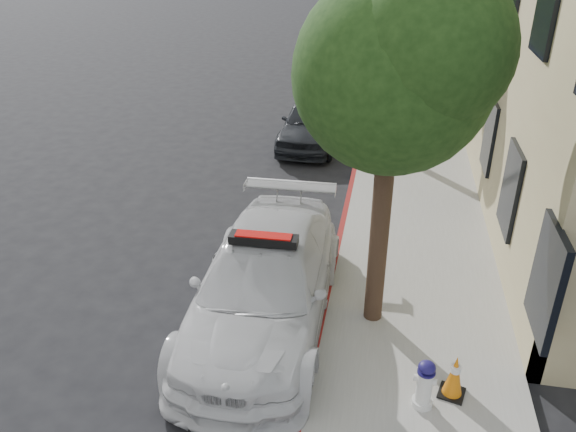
# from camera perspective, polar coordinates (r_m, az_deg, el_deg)

# --- Properties ---
(ground) EXTENTS (120.00, 120.00, 0.00)m
(ground) POSITION_cam_1_polar(r_m,az_deg,el_deg) (11.90, -5.02, -3.29)
(ground) COLOR black
(ground) RESTS_ON ground
(sidewalk) EXTENTS (3.20, 50.00, 0.15)m
(sidewalk) POSITION_cam_1_polar(r_m,az_deg,el_deg) (20.72, 12.37, 9.94)
(sidewalk) COLOR gray
(sidewalk) RESTS_ON ground
(curb_strip) EXTENTS (0.12, 50.00, 0.15)m
(curb_strip) POSITION_cam_1_polar(r_m,az_deg,el_deg) (20.72, 8.06, 10.31)
(curb_strip) COLOR maroon
(curb_strip) RESTS_ON ground
(tree_near) EXTENTS (2.92, 2.82, 5.62)m
(tree_near) POSITION_cam_1_polar(r_m,az_deg,el_deg) (8.01, 10.85, 14.14)
(tree_near) COLOR black
(tree_near) RESTS_ON sidewalk
(tree_mid) EXTENTS (2.77, 2.64, 5.43)m
(tree_mid) POSITION_cam_1_polar(r_m,az_deg,el_deg) (15.93, 11.41, 20.04)
(tree_mid) COLOR black
(tree_mid) RESTS_ON sidewalk
(police_car) EXTENTS (2.27, 5.40, 1.71)m
(police_car) POSITION_cam_1_polar(r_m,az_deg,el_deg) (9.36, -2.39, -6.84)
(police_car) COLOR silver
(police_car) RESTS_ON ground
(parked_car_mid) EXTENTS (1.79, 4.24, 1.43)m
(parked_car_mid) POSITION_cam_1_polar(r_m,az_deg,el_deg) (17.51, 2.46, 9.58)
(parked_car_mid) COLOR black
(parked_car_mid) RESTS_ON ground
(parked_car_far) EXTENTS (2.14, 4.82, 1.54)m
(parked_car_far) POSITION_cam_1_polar(r_m,az_deg,el_deg) (28.21, 7.38, 16.31)
(parked_car_far) COLOR black
(parked_car_far) RESTS_ON ground
(fire_hydrant) EXTENTS (0.32, 0.29, 0.75)m
(fire_hydrant) POSITION_cam_1_polar(r_m,az_deg,el_deg) (8.14, 13.70, -16.30)
(fire_hydrant) COLOR silver
(fire_hydrant) RESTS_ON sidewalk
(traffic_cone) EXTENTS (0.43, 0.43, 0.67)m
(traffic_cone) POSITION_cam_1_polar(r_m,az_deg,el_deg) (8.43, 16.55, -15.30)
(traffic_cone) COLOR black
(traffic_cone) RESTS_ON sidewalk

